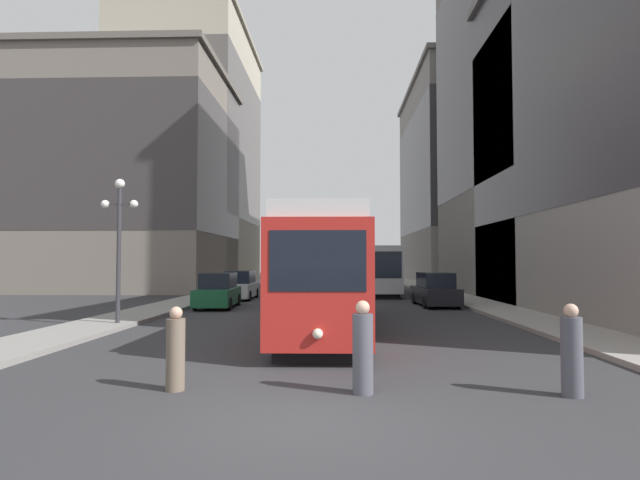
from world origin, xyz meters
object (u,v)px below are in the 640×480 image
(parked_car_right_far, at_px, (435,291))
(pedestrian_crossing_near, at_px, (176,351))
(pedestrian_crossing_far, at_px, (572,353))
(transit_bus, at_px, (379,268))
(lamp_post_left_near, at_px, (119,228))
(parked_car_left_near, at_px, (240,286))
(streetcar, at_px, (322,270))
(pedestrian_on_sidewalk, at_px, (363,350))
(parked_car_left_mid, at_px, (218,292))

(parked_car_right_far, bearing_deg, pedestrian_crossing_near, 62.95)
(pedestrian_crossing_far, bearing_deg, transit_bus, 25.33)
(transit_bus, distance_m, lamp_post_left_near, 22.68)
(parked_car_left_near, distance_m, parked_car_right_far, 12.52)
(streetcar, height_order, parked_car_left_near, streetcar)
(pedestrian_on_sidewalk, bearing_deg, streetcar, -17.43)
(transit_bus, relative_size, pedestrian_on_sidewalk, 7.11)
(transit_bus, relative_size, parked_car_right_far, 2.52)
(transit_bus, xyz_separation_m, parked_car_left_mid, (-9.43, -11.74, -1.10))
(transit_bus, height_order, parked_car_left_near, transit_bus)
(parked_car_right_far, bearing_deg, parked_car_left_near, -24.69)
(pedestrian_crossing_near, bearing_deg, lamp_post_left_near, -162.81)
(transit_bus, relative_size, lamp_post_left_near, 2.25)
(lamp_post_left_near, bearing_deg, pedestrian_crossing_far, -36.85)
(parked_car_left_mid, distance_m, pedestrian_crossing_far, 20.07)
(streetcar, distance_m, parked_car_left_near, 15.26)
(streetcar, distance_m, transit_bus, 20.14)
(parked_car_left_mid, xyz_separation_m, pedestrian_crossing_far, (10.49, -17.11, -0.07))
(transit_bus, relative_size, pedestrian_crossing_far, 7.28)
(streetcar, bearing_deg, parked_car_left_mid, 124.65)
(lamp_post_left_near, bearing_deg, pedestrian_crossing_near, -60.67)
(streetcar, distance_m, pedestrian_on_sidewalk, 9.14)
(transit_bus, xyz_separation_m, pedestrian_crossing_near, (-6.22, -28.67, -1.21))
(parked_car_right_far, relative_size, pedestrian_on_sidewalk, 2.82)
(streetcar, xyz_separation_m, lamp_post_left_near, (-7.63, 0.22, 1.59))
(lamp_post_left_near, bearing_deg, pedestrian_on_sidewalk, -46.86)
(pedestrian_crossing_far, bearing_deg, parked_car_right_far, 19.83)
(parked_car_left_near, distance_m, lamp_post_left_near, 14.29)
(parked_car_left_mid, height_order, lamp_post_left_near, lamp_post_left_near)
(transit_bus, bearing_deg, pedestrian_crossing_far, -85.74)
(pedestrian_crossing_far, bearing_deg, lamp_post_left_near, 76.39)
(parked_car_left_mid, bearing_deg, parked_car_left_near, 87.47)
(parked_car_left_mid, relative_size, pedestrian_crossing_far, 2.78)
(parked_car_left_mid, xyz_separation_m, pedestrian_crossing_near, (3.21, -16.92, -0.11))
(pedestrian_crossing_near, bearing_deg, transit_bus, 155.61)
(parked_car_left_mid, bearing_deg, pedestrian_on_sidewalk, -70.95)
(streetcar, relative_size, parked_car_left_near, 2.83)
(parked_car_left_mid, bearing_deg, pedestrian_crossing_near, -81.77)
(parked_car_left_near, bearing_deg, pedestrian_crossing_near, -82.86)
(parked_car_left_mid, height_order, pedestrian_on_sidewalk, parked_car_left_mid)
(transit_bus, relative_size, parked_car_left_mid, 2.62)
(streetcar, xyz_separation_m, pedestrian_on_sidewalk, (1.01, -8.99, -1.31))
(pedestrian_on_sidewalk, bearing_deg, lamp_post_left_near, 19.32)
(pedestrian_crossing_near, distance_m, pedestrian_on_sidewalk, 3.53)
(parked_car_left_near, height_order, parked_car_right_far, same)
(pedestrian_crossing_near, height_order, lamp_post_left_near, lamp_post_left_near)
(parked_car_left_near, height_order, pedestrian_on_sidewalk, parked_car_left_near)
(streetcar, bearing_deg, pedestrian_crossing_far, -63.07)
(pedestrian_crossing_far, bearing_deg, pedestrian_crossing_near, 111.76)
(transit_bus, distance_m, parked_car_left_near, 11.08)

